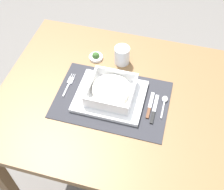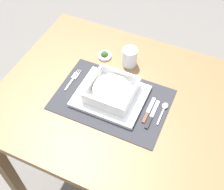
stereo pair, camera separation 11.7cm
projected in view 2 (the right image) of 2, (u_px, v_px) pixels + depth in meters
The scene contains 11 objects.
ground_plane at pixel (117, 173), 1.79m from camera, with size 6.00×6.00×0.00m, color slate.
dining_table at pixel (119, 112), 1.28m from camera, with size 0.99×0.79×0.74m.
placemat at pixel (112, 99), 1.20m from camera, with size 0.45×0.31×0.00m, color #2D2D33.
serving_plate at pixel (111, 96), 1.19m from camera, with size 0.27×0.22×0.02m, color white.
porridge_bowl at pixel (112, 91), 1.18m from camera, with size 0.18×0.18×0.05m.
fork at pixel (74, 78), 1.26m from camera, with size 0.02×0.13×0.00m.
spoon at pixel (164, 108), 1.16m from camera, with size 0.02×0.11×0.01m.
butter_knife at pixel (152, 116), 1.14m from camera, with size 0.01×0.14×0.01m.
bread_knife at pixel (148, 112), 1.15m from camera, with size 0.01×0.13×0.01m.
drinking_glass at pixel (130, 58), 1.30m from camera, with size 0.07×0.07×0.08m.
condiment_saucer at pixel (105, 55), 1.34m from camera, with size 0.06×0.06×0.03m.
Camera 2 is at (0.28, -0.69, 1.69)m, focal length 47.32 mm.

